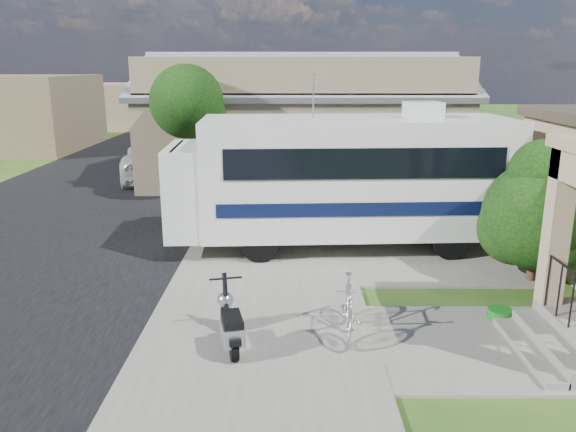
{
  "coord_description": "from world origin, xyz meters",
  "views": [
    {
      "loc": [
        -0.44,
        -9.42,
        4.49
      ],
      "look_at": [
        -0.5,
        2.5,
        1.3
      ],
      "focal_mm": 35.0,
      "sensor_mm": 36.0,
      "label": 1
    }
  ],
  "objects_px": {
    "pickup_truck": "(159,158)",
    "van": "(178,136)",
    "shrub": "(540,210)",
    "scooter": "(230,324)",
    "garden_hose": "(500,316)",
    "motorhome": "(343,176)",
    "bicycle": "(348,310)"
  },
  "relations": [
    {
      "from": "pickup_truck",
      "to": "van",
      "type": "xyz_separation_m",
      "value": [
        -0.56,
        6.98,
        0.04
      ]
    },
    {
      "from": "shrub",
      "to": "scooter",
      "type": "bearing_deg",
      "value": -153.35
    },
    {
      "from": "shrub",
      "to": "pickup_truck",
      "type": "distance_m",
      "value": 15.76
    },
    {
      "from": "shrub",
      "to": "garden_hose",
      "type": "distance_m",
      "value": 2.86
    },
    {
      "from": "motorhome",
      "to": "van",
      "type": "xyz_separation_m",
      "value": [
        -7.3,
        16.19,
        -0.98
      ]
    },
    {
      "from": "scooter",
      "to": "bicycle",
      "type": "distance_m",
      "value": 2.02
    },
    {
      "from": "scooter",
      "to": "van",
      "type": "xyz_separation_m",
      "value": [
        -5.03,
        21.67,
        0.4
      ]
    },
    {
      "from": "shrub",
      "to": "bicycle",
      "type": "height_order",
      "value": "shrub"
    },
    {
      "from": "pickup_truck",
      "to": "shrub",
      "type": "bearing_deg",
      "value": 121.21
    },
    {
      "from": "van",
      "to": "garden_hose",
      "type": "relative_size",
      "value": 13.35
    },
    {
      "from": "garden_hose",
      "to": "shrub",
      "type": "bearing_deg",
      "value": 54.68
    },
    {
      "from": "shrub",
      "to": "scooter",
      "type": "height_order",
      "value": "shrub"
    },
    {
      "from": "shrub",
      "to": "van",
      "type": "distance_m",
      "value": 21.7
    },
    {
      "from": "scooter",
      "to": "bicycle",
      "type": "xyz_separation_m",
      "value": [
        1.96,
        0.49,
        0.03
      ]
    },
    {
      "from": "motorhome",
      "to": "garden_hose",
      "type": "bearing_deg",
      "value": -63.12
    },
    {
      "from": "pickup_truck",
      "to": "garden_hose",
      "type": "bearing_deg",
      "value": 112.79
    },
    {
      "from": "pickup_truck",
      "to": "van",
      "type": "distance_m",
      "value": 7.0
    },
    {
      "from": "shrub",
      "to": "scooter",
      "type": "distance_m",
      "value": 7.03
    },
    {
      "from": "van",
      "to": "scooter",
      "type": "bearing_deg",
      "value": -69.38
    },
    {
      "from": "scooter",
      "to": "van",
      "type": "height_order",
      "value": "van"
    },
    {
      "from": "pickup_truck",
      "to": "van",
      "type": "relative_size",
      "value": 1.0
    },
    {
      "from": "shrub",
      "to": "scooter",
      "type": "relative_size",
      "value": 1.97
    },
    {
      "from": "scooter",
      "to": "motorhome",
      "type": "bearing_deg",
      "value": 54.62
    },
    {
      "from": "van",
      "to": "pickup_truck",
      "type": "bearing_deg",
      "value": -77.87
    },
    {
      "from": "garden_hose",
      "to": "pickup_truck",
      "type": "bearing_deg",
      "value": 124.27
    },
    {
      "from": "garden_hose",
      "to": "scooter",
      "type": "bearing_deg",
      "value": -166.96
    },
    {
      "from": "motorhome",
      "to": "garden_hose",
      "type": "xyz_separation_m",
      "value": [
        2.51,
        -4.37,
        -1.74
      ]
    },
    {
      "from": "scooter",
      "to": "pickup_truck",
      "type": "relative_size",
      "value": 0.26
    },
    {
      "from": "scooter",
      "to": "garden_hose",
      "type": "relative_size",
      "value": 3.5
    },
    {
      "from": "bicycle",
      "to": "van",
      "type": "bearing_deg",
      "value": 111.95
    },
    {
      "from": "motorhome",
      "to": "scooter",
      "type": "relative_size",
      "value": 5.44
    },
    {
      "from": "pickup_truck",
      "to": "garden_hose",
      "type": "height_order",
      "value": "pickup_truck"
    }
  ]
}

